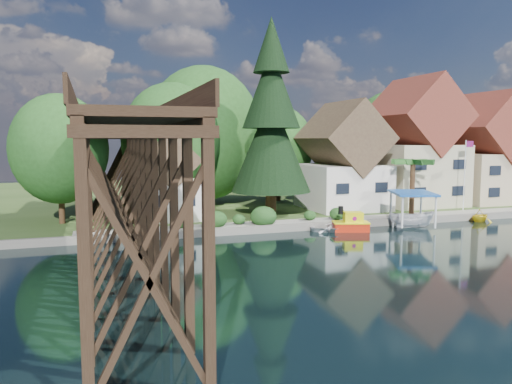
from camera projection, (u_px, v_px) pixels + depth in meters
ground at (361, 250)px, 34.37m from camera, size 140.00×140.00×0.00m
bank at (231, 195)px, 66.47m from camera, size 140.00×52.00×0.50m
seawall at (355, 224)px, 43.14m from camera, size 60.00×0.40×0.62m
promenade at (367, 218)px, 44.96m from camera, size 50.00×2.60×0.06m
trestle_bridge at (115, 173)px, 33.74m from camera, size 4.12×44.18×9.30m
house_left at (343, 163)px, 51.12m from camera, size 7.64×8.64×11.02m
house_center at (415, 150)px, 54.25m from camera, size 8.65×9.18×13.89m
house_right at (485, 155)px, 56.63m from camera, size 8.15×8.64×12.45m
shed at (169, 182)px, 44.26m from camera, size 5.09×5.40×7.85m
bg_trees at (270, 142)px, 54.00m from camera, size 49.90×13.30×10.57m
shrubs at (256, 216)px, 41.56m from camera, size 15.76×2.47×1.70m
conifer at (271, 121)px, 45.96m from camera, size 7.39×7.39×18.20m
palm_tree at (413, 164)px, 47.05m from camera, size 5.08×5.08×5.53m
flagpole at (466, 168)px, 49.33m from camera, size 1.10×0.24×7.04m
tugboat at (351, 224)px, 41.35m from camera, size 3.29×2.42×2.14m
boat_white_a at (332, 227)px, 41.33m from camera, size 4.18×3.53×0.74m
boat_canopy at (412, 212)px, 43.07m from camera, size 4.77×5.65×3.09m
boat_yellow at (480, 214)px, 46.26m from camera, size 3.00×2.77×1.31m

